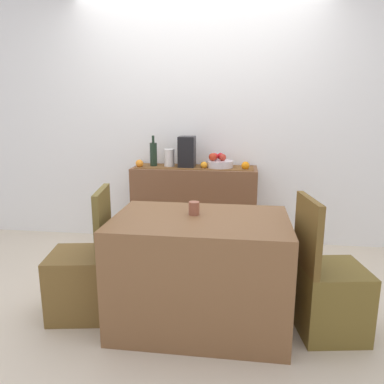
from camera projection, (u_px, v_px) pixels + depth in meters
ground_plane at (182, 288)px, 3.04m from camera, size 6.40×6.40×0.02m
room_wall_rear at (199, 115)px, 3.87m from camera, size 6.40×0.06×2.70m
sideboard_console at (195, 208)px, 3.83m from camera, size 1.24×0.42×0.84m
table_runner at (195, 167)px, 3.74m from camera, size 1.16×0.32×0.01m
fruit_bowl at (220, 164)px, 3.70m from camera, size 0.26×0.26×0.07m
apple_left at (223, 157)px, 3.67m from camera, size 0.07×0.07×0.07m
apple_center at (215, 156)px, 3.73m from camera, size 0.07×0.07×0.07m
apple_right at (221, 156)px, 3.76m from camera, size 0.07×0.07×0.07m
apple_front at (213, 157)px, 3.66m from camera, size 0.08×0.08×0.08m
wine_bottle at (153, 154)px, 3.77m from camera, size 0.07×0.07×0.31m
coffee_maker at (187, 152)px, 3.72m from camera, size 0.16×0.18×0.31m
ceramic_vase at (169, 158)px, 3.75m from camera, size 0.10×0.10×0.18m
orange_loose_end at (139, 163)px, 3.73m from camera, size 0.08×0.08×0.08m
orange_loose_mid at (204, 165)px, 3.66m from camera, size 0.07×0.07×0.07m
orange_loose_near_bowl at (245, 166)px, 3.59m from camera, size 0.08×0.08×0.08m
dining_table at (200, 271)px, 2.47m from camera, size 1.13×0.74×0.74m
coffee_cup at (194, 208)px, 2.45m from camera, size 0.07×0.07×0.09m
chair_near_window at (82, 278)px, 2.61m from camera, size 0.46×0.46×0.90m
chair_by_corner at (329, 294)px, 2.39m from camera, size 0.46×0.46×0.90m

